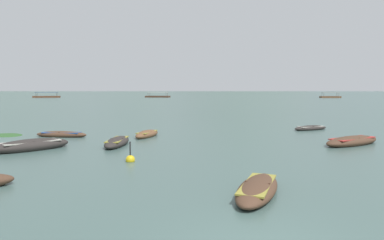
{
  "coord_description": "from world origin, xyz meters",
  "views": [
    {
      "loc": [
        -1.41,
        -6.34,
        3.24
      ],
      "look_at": [
        -1.64,
        27.8,
        0.2
      ],
      "focal_mm": 31.42,
      "sensor_mm": 36.0,
      "label": 1
    }
  ],
  "objects_px": {
    "rowboat_5": "(31,146)",
    "ferry_0": "(330,97)",
    "rowboat_0": "(352,141)",
    "rowboat_8": "(257,189)",
    "rowboat_1": "(117,142)",
    "ferry_2": "(47,97)",
    "ferry_1": "(158,96)",
    "mooring_buoy": "(130,159)",
    "rowboat_2": "(310,128)",
    "rowboat_3": "(61,135)",
    "rowboat_6": "(147,134)"
  },
  "relations": [
    {
      "from": "rowboat_8",
      "to": "mooring_buoy",
      "type": "height_order",
      "value": "mooring_buoy"
    },
    {
      "from": "rowboat_1",
      "to": "rowboat_3",
      "type": "height_order",
      "value": "rowboat_1"
    },
    {
      "from": "rowboat_8",
      "to": "ferry_0",
      "type": "distance_m",
      "value": 144.06
    },
    {
      "from": "ferry_1",
      "to": "ferry_2",
      "type": "bearing_deg",
      "value": -174.14
    },
    {
      "from": "ferry_2",
      "to": "mooring_buoy",
      "type": "bearing_deg",
      "value": -64.9
    },
    {
      "from": "rowboat_0",
      "to": "ferry_0",
      "type": "distance_m",
      "value": 132.28
    },
    {
      "from": "ferry_0",
      "to": "rowboat_3",
      "type": "bearing_deg",
      "value": -119.22
    },
    {
      "from": "rowboat_5",
      "to": "ferry_2",
      "type": "xyz_separation_m",
      "value": [
        -55.98,
        129.23,
        0.21
      ]
    },
    {
      "from": "rowboat_3",
      "to": "ferry_2",
      "type": "distance_m",
      "value": 135.95
    },
    {
      "from": "rowboat_5",
      "to": "rowboat_8",
      "type": "height_order",
      "value": "rowboat_5"
    },
    {
      "from": "rowboat_3",
      "to": "mooring_buoy",
      "type": "height_order",
      "value": "mooring_buoy"
    },
    {
      "from": "rowboat_8",
      "to": "ferry_2",
      "type": "height_order",
      "value": "ferry_2"
    },
    {
      "from": "rowboat_3",
      "to": "ferry_2",
      "type": "xyz_separation_m",
      "value": [
        -55.58,
        124.06,
        0.29
      ]
    },
    {
      "from": "mooring_buoy",
      "to": "rowboat_5",
      "type": "bearing_deg",
      "value": 153.47
    },
    {
      "from": "rowboat_0",
      "to": "rowboat_8",
      "type": "distance_m",
      "value": 12.23
    },
    {
      "from": "rowboat_1",
      "to": "rowboat_2",
      "type": "xyz_separation_m",
      "value": [
        14.09,
        7.81,
        -0.04
      ]
    },
    {
      "from": "rowboat_1",
      "to": "mooring_buoy",
      "type": "distance_m",
      "value": 4.83
    },
    {
      "from": "rowboat_3",
      "to": "ferry_0",
      "type": "distance_m",
      "value": 137.35
    },
    {
      "from": "rowboat_0",
      "to": "ferry_1",
      "type": "height_order",
      "value": "ferry_1"
    },
    {
      "from": "rowboat_5",
      "to": "ferry_2",
      "type": "relative_size",
      "value": 0.33
    },
    {
      "from": "rowboat_3",
      "to": "rowboat_5",
      "type": "distance_m",
      "value": 5.18
    },
    {
      "from": "ferry_1",
      "to": "rowboat_5",
      "type": "bearing_deg",
      "value": -86.73
    },
    {
      "from": "rowboat_3",
      "to": "rowboat_1",
      "type": "bearing_deg",
      "value": -37.33
    },
    {
      "from": "rowboat_5",
      "to": "ferry_0",
      "type": "bearing_deg",
      "value": 61.94
    },
    {
      "from": "rowboat_1",
      "to": "ferry_2",
      "type": "height_order",
      "value": "ferry_2"
    },
    {
      "from": "rowboat_8",
      "to": "rowboat_1",
      "type": "bearing_deg",
      "value": 124.98
    },
    {
      "from": "rowboat_3",
      "to": "rowboat_8",
      "type": "bearing_deg",
      "value": -48.99
    },
    {
      "from": "rowboat_2",
      "to": "rowboat_5",
      "type": "distance_m",
      "value": 20.66
    },
    {
      "from": "rowboat_2",
      "to": "rowboat_5",
      "type": "relative_size",
      "value": 0.87
    },
    {
      "from": "rowboat_0",
      "to": "rowboat_8",
      "type": "bearing_deg",
      "value": -127.68
    },
    {
      "from": "rowboat_5",
      "to": "ferry_2",
      "type": "distance_m",
      "value": 140.83
    },
    {
      "from": "rowboat_0",
      "to": "rowboat_1",
      "type": "xyz_separation_m",
      "value": [
        -14.0,
        -0.34,
        -0.02
      ]
    },
    {
      "from": "rowboat_2",
      "to": "ferry_1",
      "type": "relative_size",
      "value": 0.3
    },
    {
      "from": "rowboat_1",
      "to": "mooring_buoy",
      "type": "height_order",
      "value": "mooring_buoy"
    },
    {
      "from": "rowboat_1",
      "to": "rowboat_2",
      "type": "distance_m",
      "value": 16.12
    },
    {
      "from": "rowboat_2",
      "to": "ferry_1",
      "type": "height_order",
      "value": "ferry_1"
    },
    {
      "from": "rowboat_6",
      "to": "ferry_0",
      "type": "relative_size",
      "value": 0.39
    },
    {
      "from": "rowboat_5",
      "to": "rowboat_6",
      "type": "bearing_deg",
      "value": 43.31
    },
    {
      "from": "ferry_2",
      "to": "mooring_buoy",
      "type": "height_order",
      "value": "ferry_2"
    },
    {
      "from": "rowboat_5",
      "to": "mooring_buoy",
      "type": "xyz_separation_m",
      "value": [
        5.96,
        -2.97,
        -0.13
      ]
    },
    {
      "from": "rowboat_2",
      "to": "ferry_1",
      "type": "distance_m",
      "value": 127.5
    },
    {
      "from": "rowboat_0",
      "to": "rowboat_2",
      "type": "relative_size",
      "value": 1.36
    },
    {
      "from": "rowboat_1",
      "to": "rowboat_6",
      "type": "xyz_separation_m",
      "value": [
        1.25,
        3.68,
        -0.01
      ]
    },
    {
      "from": "rowboat_2",
      "to": "rowboat_6",
      "type": "relative_size",
      "value": 1.04
    },
    {
      "from": "rowboat_2",
      "to": "rowboat_3",
      "type": "distance_m",
      "value": 19.28
    },
    {
      "from": "rowboat_0",
      "to": "ferry_0",
      "type": "height_order",
      "value": "ferry_0"
    },
    {
      "from": "rowboat_2",
      "to": "rowboat_0",
      "type": "bearing_deg",
      "value": -90.7
    },
    {
      "from": "rowboat_3",
      "to": "rowboat_5",
      "type": "relative_size",
      "value": 0.97
    },
    {
      "from": "rowboat_8",
      "to": "ferry_0",
      "type": "height_order",
      "value": "ferry_0"
    },
    {
      "from": "rowboat_1",
      "to": "ferry_2",
      "type": "xyz_separation_m",
      "value": [
        -60.29,
        127.66,
        0.26
      ]
    }
  ]
}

